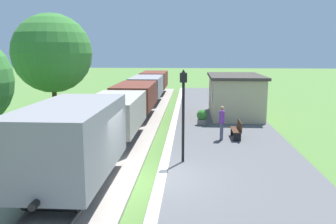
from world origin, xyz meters
name	(u,v)px	position (x,y,z in m)	size (l,w,h in m)	color
ground_plane	(150,184)	(0.00, 0.00, 0.00)	(160.00, 160.00, 0.00)	#517A38
platform_slab	(241,183)	(3.20, 0.00, 0.12)	(6.00, 60.00, 0.25)	#565659
platform_edge_stripe	(161,177)	(0.40, 0.00, 0.25)	(0.36, 60.00, 0.01)	silver
track_ballast	(83,181)	(-2.40, 0.00, 0.06)	(3.80, 60.00, 0.12)	#9E9389
rail_near	(103,178)	(-1.68, 0.00, 0.19)	(0.07, 60.00, 0.14)	slate
rail_far	(63,177)	(-3.12, 0.00, 0.19)	(0.07, 60.00, 0.14)	slate
freight_train	(133,99)	(-2.40, 11.48, 1.46)	(2.50, 32.60, 2.72)	gray
station_hut	(235,95)	(4.40, 12.26, 1.65)	(3.50, 5.80, 2.78)	tan
bench_near_hut	(237,129)	(3.79, 5.87, 0.72)	(0.42, 1.50, 0.91)	#422819
person_waiting	(222,122)	(2.97, 5.49, 1.18)	(0.31, 0.42, 1.71)	#474C66
potted_planter	(202,117)	(2.11, 9.07, 0.72)	(0.64, 0.64, 0.92)	slate
lamp_post_near	(183,99)	(1.13, 1.84, 2.80)	(0.28, 0.28, 3.70)	black
tree_trackside_far	(52,53)	(-6.70, 8.75, 4.48)	(4.62, 4.62, 6.79)	#4C3823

